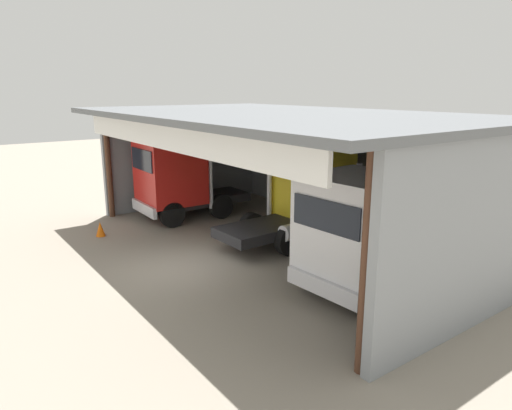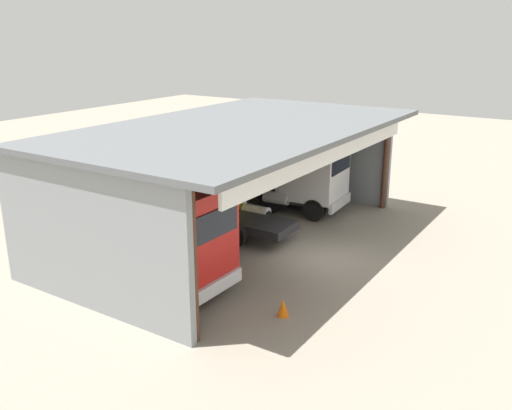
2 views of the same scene
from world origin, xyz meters
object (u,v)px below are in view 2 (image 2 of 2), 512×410
at_px(oil_drum, 213,202).
at_px(truck_white_left_bay, 310,175).
at_px(truck_yellow_center_bay, 214,192).
at_px(tool_cart, 122,234).
at_px(truck_red_right_bay, 180,239).
at_px(traffic_cone, 283,308).

bearing_deg(oil_drum, truck_white_left_bay, -56.92).
xyz_separation_m(truck_yellow_center_bay, truck_white_left_bay, (4.59, -2.11, 0.02)).
height_order(truck_white_left_bay, tool_cart, truck_white_left_bay).
xyz_separation_m(truck_yellow_center_bay, oil_drum, (2.10, 1.70, -1.30)).
distance_m(truck_yellow_center_bay, tool_cart, 4.14).
bearing_deg(oil_drum, truck_red_right_bay, -149.71).
height_order(tool_cart, traffic_cone, tool_cart).
bearing_deg(truck_yellow_center_bay, truck_white_left_bay, -26.32).
bearing_deg(truck_white_left_bay, oil_drum, -60.41).
bearing_deg(oil_drum, traffic_cone, -131.30).
xyz_separation_m(truck_yellow_center_bay, traffic_cone, (-4.81, -6.17, -1.49)).
distance_m(truck_red_right_bay, tool_cart, 5.38).
xyz_separation_m(truck_red_right_bay, traffic_cone, (0.52, -3.53, -1.63)).
bearing_deg(tool_cart, traffic_cone, -100.24).
height_order(truck_red_right_bay, truck_white_left_bay, truck_red_right_bay).
height_order(truck_yellow_center_bay, truck_white_left_bay, truck_yellow_center_bay).
relative_size(truck_yellow_center_bay, tool_cart, 5.20).
xyz_separation_m(truck_red_right_bay, truck_yellow_center_bay, (5.33, 2.64, -0.14)).
xyz_separation_m(tool_cart, traffic_cone, (-1.50, -8.31, -0.22)).
relative_size(truck_red_right_bay, traffic_cone, 8.71).
distance_m(truck_red_right_bay, oil_drum, 8.73).
xyz_separation_m(truck_yellow_center_bay, tool_cart, (-3.31, 2.14, -1.27)).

